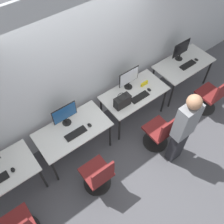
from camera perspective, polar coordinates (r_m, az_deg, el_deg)
The scene contains 21 objects.
ground_plane at distance 4.86m, azimuth 0.97°, elevation -7.24°, with size 20.00×20.00×0.00m, color #4C4C51.
wall_back at distance 4.18m, azimuth -5.60°, elevation 10.21°, with size 12.00×0.05×2.80m.
mouse_far_left at distance 4.08m, azimuth -21.73°, elevation -12.19°, with size 0.06×0.09×0.03m.
desk_left at distance 4.28m, azimuth -8.92°, elevation -4.52°, with size 1.25×0.67×0.72m.
monitor_left at distance 4.13m, azimuth -10.74°, elevation -0.49°, with size 0.43×0.15×0.43m.
keyboard_left at distance 4.16m, azimuth -8.28°, elevation -4.88°, with size 0.38×0.13×0.02m.
mouse_left at distance 4.22m, azimuth -5.16°, elevation -3.00°, with size 0.06×0.09×0.03m.
office_chair_left at distance 4.16m, azimuth -3.15°, elevation -14.44°, with size 0.48×0.48×0.90m.
desk_right at distance 4.75m, azimuth 5.06°, elevation 3.84°, with size 1.25×0.67×0.72m.
monitor_right at distance 4.61m, azimuth 3.88°, elevation 7.77°, with size 0.43×0.15×0.43m.
keyboard_right at distance 4.62m, azimuth 6.36°, elevation 3.40°, with size 0.38×0.13×0.02m.
mouse_right at distance 4.75m, azimuth 8.48°, elevation 5.06°, with size 0.06×0.09×0.03m.
office_chair_right at distance 4.62m, azimuth 10.88°, elevation -4.78°, with size 0.48×0.48×0.90m.
person_right at distance 4.09m, azimuth 16.04°, elevation -3.63°, with size 0.36×0.22×1.69m.
desk_far_right at distance 5.52m, azimuth 16.02°, elevation 10.16°, with size 1.25×0.67×0.72m.
monitor_far_right at distance 5.39m, azimuth 15.51°, elevation 13.59°, with size 0.43×0.15×0.43m.
keyboard_far_right at distance 5.43m, azimuth 16.94°, elevation 10.26°, with size 0.38×0.13×0.02m.
mouse_far_right at distance 5.60m, azimuth 18.74°, elevation 11.28°, with size 0.06×0.09×0.03m.
office_chair_far_right at distance 5.44m, azimuth 21.60°, elevation 3.19°, with size 0.48×0.48×0.90m.
handbag at distance 4.39m, azimuth 2.38°, elevation 2.48°, with size 0.30×0.18×0.25m.
placard_right at distance 4.82m, azimuth 7.39°, elevation 6.45°, with size 0.16×0.03×0.08m.
Camera 1 is at (-1.54, -1.89, 4.20)m, focal length 40.00 mm.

